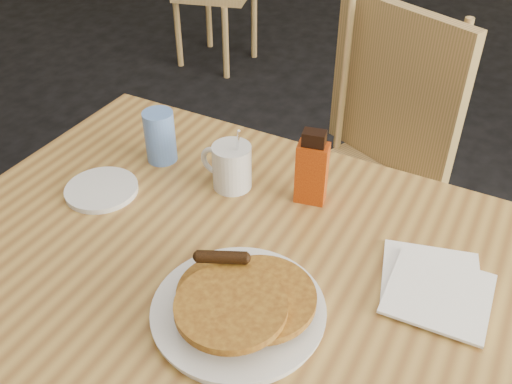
{
  "coord_description": "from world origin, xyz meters",
  "views": [
    {
      "loc": [
        0.42,
        -0.73,
        1.5
      ],
      "look_at": [
        -0.0,
        0.03,
        0.83
      ],
      "focal_mm": 40.0,
      "sensor_mm": 36.0,
      "label": 1
    }
  ],
  "objects_px": {
    "chair_main_far": "(376,152)",
    "coffee_mug": "(231,166)",
    "main_table": "(252,279)",
    "syrup_bottle": "(312,169)",
    "pancake_plate": "(239,305)",
    "blue_tumbler": "(160,136)"
  },
  "relations": [
    {
      "from": "main_table",
      "to": "coffee_mug",
      "type": "height_order",
      "value": "coffee_mug"
    },
    {
      "from": "coffee_mug",
      "to": "syrup_bottle",
      "type": "height_order",
      "value": "syrup_bottle"
    },
    {
      "from": "coffee_mug",
      "to": "syrup_bottle",
      "type": "bearing_deg",
      "value": -3.79
    },
    {
      "from": "pancake_plate",
      "to": "syrup_bottle",
      "type": "height_order",
      "value": "syrup_bottle"
    },
    {
      "from": "coffee_mug",
      "to": "syrup_bottle",
      "type": "xyz_separation_m",
      "value": [
        0.17,
        0.04,
        0.03
      ]
    },
    {
      "from": "chair_main_far",
      "to": "blue_tumbler",
      "type": "height_order",
      "value": "chair_main_far"
    },
    {
      "from": "syrup_bottle",
      "to": "blue_tumbler",
      "type": "height_order",
      "value": "syrup_bottle"
    },
    {
      "from": "pancake_plate",
      "to": "syrup_bottle",
      "type": "xyz_separation_m",
      "value": [
        -0.03,
        0.34,
        0.05
      ]
    },
    {
      "from": "chair_main_far",
      "to": "coffee_mug",
      "type": "height_order",
      "value": "chair_main_far"
    },
    {
      "from": "main_table",
      "to": "blue_tumbler",
      "type": "xyz_separation_m",
      "value": [
        -0.35,
        0.2,
        0.1
      ]
    },
    {
      "from": "pancake_plate",
      "to": "blue_tumbler",
      "type": "relative_size",
      "value": 2.39
    },
    {
      "from": "pancake_plate",
      "to": "blue_tumbler",
      "type": "distance_m",
      "value": 0.5
    },
    {
      "from": "chair_main_far",
      "to": "coffee_mug",
      "type": "distance_m",
      "value": 0.6
    },
    {
      "from": "main_table",
      "to": "chair_main_far",
      "type": "xyz_separation_m",
      "value": [
        0.0,
        0.72,
        -0.13
      ]
    },
    {
      "from": "main_table",
      "to": "chair_main_far",
      "type": "height_order",
      "value": "chair_main_far"
    },
    {
      "from": "main_table",
      "to": "chair_main_far",
      "type": "distance_m",
      "value": 0.73
    },
    {
      "from": "pancake_plate",
      "to": "coffee_mug",
      "type": "height_order",
      "value": "coffee_mug"
    },
    {
      "from": "main_table",
      "to": "coffee_mug",
      "type": "distance_m",
      "value": 0.27
    },
    {
      "from": "syrup_bottle",
      "to": "coffee_mug",
      "type": "bearing_deg",
      "value": 179.69
    },
    {
      "from": "coffee_mug",
      "to": "blue_tumbler",
      "type": "bearing_deg",
      "value": 160.83
    },
    {
      "from": "chair_main_far",
      "to": "pancake_plate",
      "type": "distance_m",
      "value": 0.86
    },
    {
      "from": "chair_main_far",
      "to": "syrup_bottle",
      "type": "relative_size",
      "value": 5.85
    }
  ]
}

